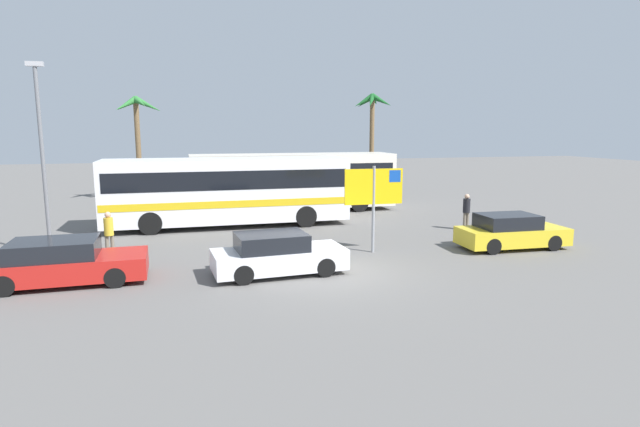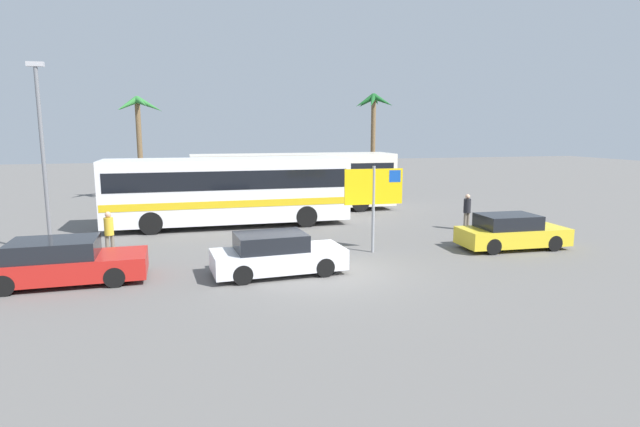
# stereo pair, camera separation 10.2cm
# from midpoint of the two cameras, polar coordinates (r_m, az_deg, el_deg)

# --- Properties ---
(ground) EXTENTS (120.00, 120.00, 0.00)m
(ground) POSITION_cam_midpoint_polar(r_m,az_deg,el_deg) (16.26, 0.91, -6.77)
(ground) COLOR #605E5B
(bus_front_coach) EXTENTS (11.15, 2.70, 3.17)m
(bus_front_coach) POSITION_cam_midpoint_polar(r_m,az_deg,el_deg) (24.37, -10.32, 2.77)
(bus_front_coach) COLOR white
(bus_front_coach) RESTS_ON ground
(bus_rear_coach) EXTENTS (11.15, 2.70, 3.17)m
(bus_rear_coach) POSITION_cam_midpoint_polar(r_m,az_deg,el_deg) (28.47, -3.09, 3.83)
(bus_rear_coach) COLOR silver
(bus_rear_coach) RESTS_ON ground
(ferry_sign) EXTENTS (2.20, 0.14, 3.20)m
(ferry_sign) POSITION_cam_midpoint_polar(r_m,az_deg,el_deg) (18.80, 5.98, 2.62)
(ferry_sign) COLOR gray
(ferry_sign) RESTS_ON ground
(car_red) EXTENTS (4.62, 1.99, 1.32)m
(car_red) POSITION_cam_midpoint_polar(r_m,az_deg,el_deg) (16.94, -26.87, -4.90)
(car_red) COLOR red
(car_red) RESTS_ON ground
(car_yellow) EXTENTS (4.14, 1.79, 1.32)m
(car_yellow) POSITION_cam_midpoint_polar(r_m,az_deg,el_deg) (20.88, 20.35, -1.94)
(car_yellow) COLOR yellow
(car_yellow) RESTS_ON ground
(car_white) EXTENTS (4.22, 1.97, 1.32)m
(car_white) POSITION_cam_midpoint_polar(r_m,az_deg,el_deg) (16.14, -4.98, -4.58)
(car_white) COLOR silver
(car_white) RESTS_ON ground
(pedestrian_by_bus) EXTENTS (0.32, 0.32, 1.64)m
(pedestrian_by_bus) POSITION_cam_midpoint_polar(r_m,az_deg,el_deg) (19.64, -22.58, -1.78)
(pedestrian_by_bus) COLOR #706656
(pedestrian_by_bus) RESTS_ON ground
(pedestrian_near_sign) EXTENTS (0.32, 0.32, 1.64)m
(pedestrian_near_sign) POSITION_cam_midpoint_polar(r_m,az_deg,el_deg) (24.04, 15.87, 0.50)
(pedestrian_near_sign) COLOR #706656
(pedestrian_near_sign) RESTS_ON ground
(lamp_post_left_side) EXTENTS (0.56, 0.20, 6.82)m
(lamp_post_left_side) POSITION_cam_midpoint_polar(r_m,az_deg,el_deg) (20.80, -28.65, 6.08)
(lamp_post_left_side) COLOR slate
(lamp_post_left_side) RESTS_ON ground
(palm_tree_seaside) EXTENTS (2.93, 3.06, 6.54)m
(palm_tree_seaside) POSITION_cam_midpoint_polar(r_m,az_deg,el_deg) (34.13, -19.74, 9.94)
(palm_tree_seaside) COLOR brown
(palm_tree_seaside) RESTS_ON ground
(palm_tree_inland) EXTENTS (2.86, 2.80, 6.94)m
(palm_tree_inland) POSITION_cam_midpoint_polar(r_m,az_deg,el_deg) (35.85, 5.76, 10.94)
(palm_tree_inland) COLOR brown
(palm_tree_inland) RESTS_ON ground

